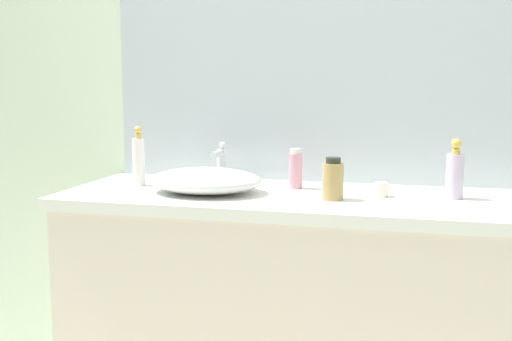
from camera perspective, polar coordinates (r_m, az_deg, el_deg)
bathroom_wall_rear at (r=2.43m, az=5.60°, el=9.35°), size 6.00×0.06×2.60m
vanity_counter at (r=2.25m, az=4.54°, el=-13.08°), size 1.70×0.59×0.87m
wall_mirror_panel at (r=2.40m, az=6.06°, el=12.40°), size 1.64×0.01×1.12m
sink_basin at (r=2.16m, az=-4.66°, el=-0.92°), size 0.40×0.31×0.09m
faucet at (r=2.32m, az=-3.29°, el=0.91°), size 0.03×0.13×0.16m
soap_dispenser at (r=2.34m, az=-10.69°, el=0.98°), size 0.05×0.05×0.22m
lotion_bottle at (r=2.24m, az=3.64°, el=0.09°), size 0.05×0.05×0.14m
perfume_bottle at (r=2.04m, az=7.06°, el=-0.86°), size 0.07×0.07×0.14m
spray_can at (r=2.14m, az=17.74°, el=-0.25°), size 0.06×0.06×0.20m
candle_jar at (r=2.13m, az=11.39°, el=-1.73°), size 0.05×0.05×0.05m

